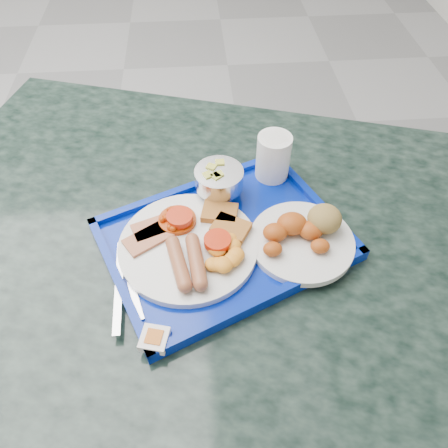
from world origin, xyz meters
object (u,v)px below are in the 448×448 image
Objects in this scene: bread_plate at (304,234)px; juice_cup at (273,155)px; main_plate at (194,245)px; table at (233,305)px; tray at (224,240)px; fruit_bowl at (219,179)px.

juice_cup is (-0.03, 0.18, 0.03)m from bread_plate.
main_plate is 2.60× the size of juice_cup.
tray is (-0.02, 0.01, 0.22)m from table.
fruit_bowl is at bearing 99.41° from table.
main_plate is 2.63× the size of fruit_bowl.
table is 16.30× the size of fruit_bowl.
fruit_bowl is 0.12m from juice_cup.
juice_cup is at bearing 61.46° from table.
bread_plate is (0.12, -0.01, 0.24)m from table.
table is at bearing 175.52° from bread_plate.
main_plate is at bearing -132.08° from juice_cup.
fruit_bowl reaches higher than tray.
main_plate reaches higher than table.
main_plate is (-0.05, -0.02, 0.02)m from tray.
bread_plate is 1.97× the size of juice_cup.
main_plate is at bearing -178.85° from bread_plate.
main_plate reaches higher than tray.
bread_plate is at bearing -80.42° from juice_cup.
fruit_bowl reaches higher than main_plate.
bread_plate is 0.18m from juice_cup.
juice_cup is (0.11, 0.05, 0.01)m from fruit_bowl.
table is 0.29m from fruit_bowl.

